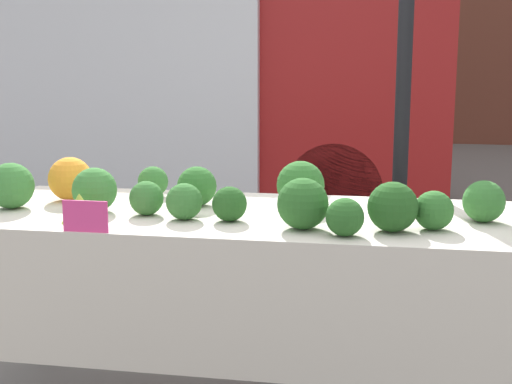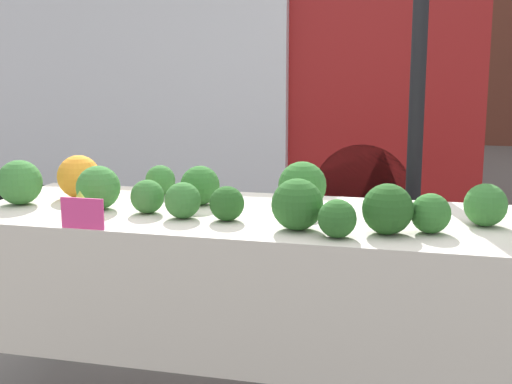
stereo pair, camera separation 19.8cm
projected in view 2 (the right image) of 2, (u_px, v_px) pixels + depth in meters
The scene contains 19 objects.
tent_pole at pixel (417, 109), 3.21m from camera, with size 0.07×0.07×2.30m.
parked_truck at pixel (208, 47), 6.44m from camera, with size 4.39×2.17×2.81m.
market_table at pixel (252, 244), 2.59m from camera, with size 2.12×0.78×0.81m.
orange_cauliflower at pixel (79, 176), 2.91m from camera, with size 0.18×0.18×0.18m.
romanesco_head at pixel (80, 205), 2.53m from camera, with size 0.13×0.13×0.10m.
broccoli_head_0 at pixel (431, 213), 2.33m from camera, with size 0.13×0.13×0.13m.
broccoli_head_1 at pixel (486, 205), 2.43m from camera, with size 0.15×0.15×0.15m.
broccoli_head_3 at pixel (160, 180), 2.97m from camera, with size 0.13×0.13×0.13m.
broccoli_head_4 at pixel (147, 197), 2.62m from camera, with size 0.13×0.13×0.13m.
broccoli_head_5 at pixel (20, 182), 2.78m from camera, with size 0.18×0.18×0.18m.
broccoli_head_6 at pixel (302, 186), 2.69m from camera, with size 0.18×0.18×0.18m.
broccoli_head_7 at pixel (227, 204), 2.50m from camera, with size 0.12×0.12×0.12m.
broccoli_head_8 at pixel (98, 188), 2.69m from camera, with size 0.17×0.17×0.17m.
broccoli_head_9 at pixel (297, 204), 2.37m from camera, with size 0.17×0.17×0.17m.
broccoli_head_10 at pixel (183, 200), 2.54m from camera, with size 0.13×0.13×0.13m.
broccoli_head_11 at pixel (388, 209), 2.31m from camera, with size 0.17×0.17×0.17m.
broccoli_head_12 at pixel (200, 185), 2.77m from camera, with size 0.15×0.15×0.15m.
broccoli_head_13 at pixel (337, 219), 2.27m from camera, with size 0.13×0.13×0.13m.
price_sign at pixel (82, 213), 2.39m from camera, with size 0.16×0.01×0.11m.
Camera 2 is at (0.64, -2.49, 1.39)m, focal length 50.00 mm.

